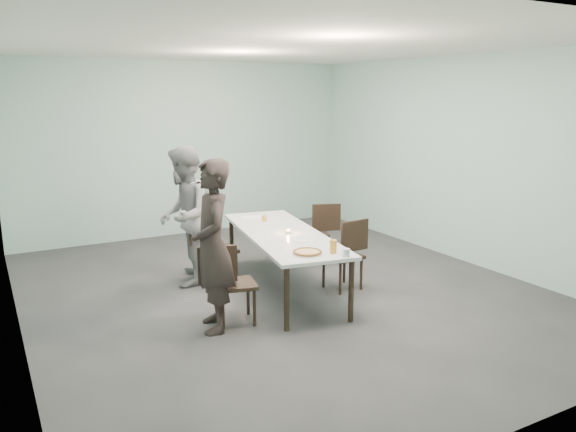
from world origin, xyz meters
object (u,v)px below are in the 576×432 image
chair_far_left (213,245)px  amber_tumbler (264,218)px  chair_far_right (319,229)px  side_plate (301,241)px  pizza (307,252)px  chair_near_left (228,279)px  diner_far (185,216)px  chair_near_right (348,250)px  water_tumbler (346,253)px  beer_glass (333,247)px  table (283,237)px  diner_near (213,246)px  tealight (288,232)px

chair_far_left → amber_tumbler: bearing=-0.3°
chair_far_right → side_plate: chair_far_right is taller
pizza → side_plate: pizza is taller
chair_near_left → diner_far: bearing=102.0°
chair_near_right → water_tumbler: 1.21m
chair_far_right → beer_glass: 2.18m
diner_far → pizza: (0.76, -1.82, -0.13)m
chair_near_right → side_plate: chair_near_right is taller
diner_far → amber_tumbler: size_ratio=22.56×
chair_near_right → chair_far_right: size_ratio=1.00×
chair_far_right → water_tumbler: (-0.97, -2.09, 0.29)m
water_tumbler → amber_tumbler: size_ratio=1.12×
chair_near_right → chair_far_left: bearing=-40.5°
water_tumbler → chair_near_right: bearing=53.9°
table → amber_tumbler: amber_tumbler is taller
table → beer_glass: 1.09m
chair_far_right → diner_far: (-2.03, 0.03, 0.40)m
diner_far → diner_near: bearing=18.6°
table → chair_far_right: bearing=38.0°
chair_far_right → tealight: size_ratio=15.54×
chair_far_right → diner_near: (-2.26, -1.53, 0.41)m
table → chair_near_left: chair_near_left is taller
chair_far_left → chair_near_right: (1.42, -1.03, 0.00)m
diner_near → diner_far: 1.57m
table → chair_near_right: bearing=-22.9°
tealight → chair_near_right: bearing=-18.6°
chair_near_left → side_plate: chair_near_left is taller
chair_near_left → beer_glass: bearing=-9.6°
chair_near_left → chair_far_left: size_ratio=1.00×
chair_far_left → diner_far: 0.54m
tealight → amber_tumbler: amber_tumbler is taller
diner_far → tealight: size_ratio=32.23×
pizza → side_plate: size_ratio=1.89×
diner_far → table: bearing=76.2°
beer_glass → chair_near_right: bearing=46.1°
table → amber_tumbler: 0.70m
table → chair_near_left: bearing=-148.0°
chair_near_right → pizza: 1.22m
beer_glass → pizza: bearing=157.3°
chair_far_left → chair_near_right: size_ratio=1.00×
tealight → diner_far: bearing=137.7°
table → diner_far: (-0.98, 0.85, 0.21)m
table → chair_near_right: size_ratio=3.12×
chair_near_left → chair_far_left: 1.39m
tealight → table: bearing=113.7°
chair_near_right → beer_glass: (-0.73, -0.76, 0.32)m
table → chair_far_left: chair_far_left is taller
chair_near_left → chair_near_right: (1.78, 0.31, 0.00)m
side_plate → water_tumbler: (0.09, -0.80, 0.04)m
chair_far_left → chair_far_right: same height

